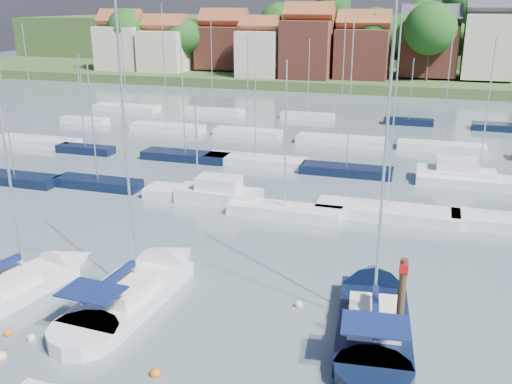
% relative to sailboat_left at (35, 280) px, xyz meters
% --- Properties ---
extents(ground, '(260.00, 260.00, 0.00)m').
position_rel_sailboat_left_xyz_m(ground, '(10.40, 36.87, -0.36)').
color(ground, '#4F626C').
rests_on(ground, ground).
extents(sailboat_left, '(4.69, 11.00, 14.54)m').
position_rel_sailboat_left_xyz_m(sailboat_left, '(0.00, 0.00, 0.00)').
color(sailboat_left, silver).
rests_on(sailboat_left, ground).
extents(sailboat_centre, '(4.24, 13.45, 17.95)m').
position_rel_sailboat_left_xyz_m(sailboat_centre, '(6.47, 1.72, -0.01)').
color(sailboat_centre, silver).
rests_on(sailboat_centre, ground).
extents(sailboat_navy, '(4.96, 13.64, 18.39)m').
position_rel_sailboat_left_xyz_m(sailboat_navy, '(19.25, 2.77, -0.01)').
color(sailboat_navy, black).
rests_on(sailboat_navy, ground).
extents(timber_piling, '(0.40, 0.40, 7.20)m').
position_rel_sailboat_left_xyz_m(timber_piling, '(20.74, -0.77, 1.21)').
color(timber_piling, '#4C331E').
rests_on(timber_piling, ground).
extents(buoy_b, '(0.45, 0.45, 0.45)m').
position_rel_sailboat_left_xyz_m(buoy_b, '(3.19, -6.54, -0.36)').
color(buoy_b, beige).
rests_on(buoy_b, ground).
extents(buoy_c, '(0.43, 0.43, 0.43)m').
position_rel_sailboat_left_xyz_m(buoy_c, '(2.10, -4.84, -0.36)').
color(buoy_c, '#D85914').
rests_on(buoy_c, ground).
extents(buoy_d, '(0.52, 0.52, 0.52)m').
position_rel_sailboat_left_xyz_m(buoy_d, '(10.63, -5.57, -0.36)').
color(buoy_d, '#D85914').
rests_on(buoy_d, ground).
extents(buoy_e, '(0.45, 0.45, 0.45)m').
position_rel_sailboat_left_xyz_m(buoy_e, '(15.31, 2.26, -0.36)').
color(buoy_e, beige).
rests_on(buoy_e, ground).
extents(buoy_g, '(0.45, 0.45, 0.45)m').
position_rel_sailboat_left_xyz_m(buoy_g, '(3.53, -4.87, -0.36)').
color(buoy_g, beige).
rests_on(buoy_g, ground).
extents(marina_field, '(79.62, 41.41, 15.93)m').
position_rel_sailboat_left_xyz_m(marina_field, '(12.31, 32.02, 0.07)').
color(marina_field, silver).
rests_on(marina_field, ground).
extents(far_shore_town, '(212.46, 90.00, 22.27)m').
position_rel_sailboat_left_xyz_m(far_shore_town, '(12.63, 129.54, 4.25)').
color(far_shore_town, '#435229').
rests_on(far_shore_town, ground).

